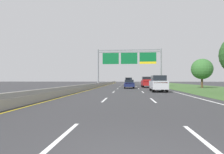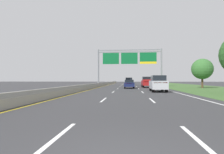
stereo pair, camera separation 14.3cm
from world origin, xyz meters
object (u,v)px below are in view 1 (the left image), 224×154
at_px(pickup_truck_red, 147,82).
at_px(roadside_tree_mid, 202,69).
at_px(car_blue_centre_lane_suv, 128,82).
at_px(car_navy_centre_lane_sedan, 129,84).
at_px(car_silver_right_lane_suv, 158,83).
at_px(overhead_sign_gantry, 129,60).

relative_size(pickup_truck_red, roadside_tree_mid, 0.97).
distance_m(car_blue_centre_lane_suv, roadside_tree_mid, 18.17).
bearing_deg(car_blue_centre_lane_suv, pickup_truck_red, -159.35).
bearing_deg(roadside_tree_mid, car_navy_centre_lane_sedan, -170.90).
relative_size(pickup_truck_red, car_navy_centre_lane_sedan, 1.23).
xyz_separation_m(car_blue_centre_lane_suv, roadside_tree_mid, (13.87, -11.46, 2.51)).
distance_m(car_blue_centre_lane_suv, car_silver_right_lane_suv, 22.97).
height_order(pickup_truck_red, roadside_tree_mid, roadside_tree_mid).
bearing_deg(car_blue_centre_lane_suv, overhead_sign_gantry, -179.81).
height_order(car_blue_centre_lane_suv, car_navy_centre_lane_sedan, car_blue_centre_lane_suv).
bearing_deg(car_navy_centre_lane_sedan, overhead_sign_gantry, -0.70).
relative_size(car_silver_right_lane_suv, roadside_tree_mid, 0.85).
bearing_deg(roadside_tree_mid, car_silver_right_lane_suv, -132.03).
distance_m(car_silver_right_lane_suv, car_navy_centre_lane_sedan, 9.73).
bearing_deg(overhead_sign_gantry, roadside_tree_mid, -25.40).
bearing_deg(car_navy_centre_lane_sedan, pickup_truck_red, -39.55).
height_order(pickup_truck_red, car_navy_centre_lane_sedan, pickup_truck_red).
xyz_separation_m(car_blue_centre_lane_suv, car_navy_centre_lane_sedan, (0.05, -13.67, -0.28)).
xyz_separation_m(pickup_truck_red, roadside_tree_mid, (10.15, -2.26, 2.53)).
bearing_deg(car_navy_centre_lane_sedan, car_blue_centre_lane_suv, 0.06).
height_order(car_blue_centre_lane_suv, car_silver_right_lane_suv, same).
relative_size(car_silver_right_lane_suv, car_navy_centre_lane_sedan, 1.08).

